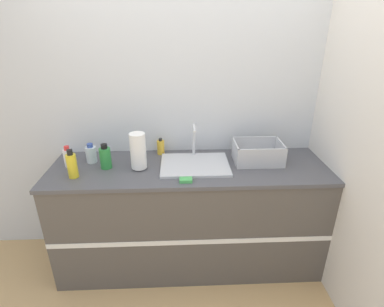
% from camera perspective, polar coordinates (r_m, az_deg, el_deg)
% --- Properties ---
extents(ground_plane, '(12.00, 12.00, 0.00)m').
position_cam_1_polar(ground_plane, '(2.64, -0.08, -23.96)').
color(ground_plane, tan).
extents(wall_back, '(4.54, 0.06, 2.60)m').
position_cam_1_polar(wall_back, '(2.53, -0.76, 8.75)').
color(wall_back, silver).
rests_on(wall_back, ground_plane).
extents(wall_right, '(0.06, 2.64, 2.60)m').
position_cam_1_polar(wall_right, '(2.49, 25.91, 6.07)').
color(wall_right, silver).
rests_on(wall_right, ground_plane).
extents(counter_cabinet, '(2.16, 0.66, 0.93)m').
position_cam_1_polar(counter_cabinet, '(2.57, -0.40, -11.68)').
color(counter_cabinet, '#514C47').
rests_on(counter_cabinet, ground_plane).
extents(sink, '(0.53, 0.41, 0.28)m').
position_cam_1_polar(sink, '(2.33, 0.55, -1.89)').
color(sink, silver).
rests_on(sink, counter_cabinet).
extents(paper_towel_roll, '(0.12, 0.12, 0.29)m').
position_cam_1_polar(paper_towel_roll, '(2.27, -10.22, 0.43)').
color(paper_towel_roll, '#4C4C51').
rests_on(paper_towel_roll, counter_cabinet).
extents(dish_rack, '(0.37, 0.27, 0.16)m').
position_cam_1_polar(dish_rack, '(2.44, 12.37, -0.20)').
color(dish_rack, '#B7BABF').
rests_on(dish_rack, counter_cabinet).
extents(bottle_clear, '(0.08, 0.08, 0.16)m').
position_cam_1_polar(bottle_clear, '(2.50, -18.66, -0.09)').
color(bottle_clear, silver).
rests_on(bottle_clear, counter_cabinet).
extents(bottle_white_spray, '(0.07, 0.07, 0.17)m').
position_cam_1_polar(bottle_white_spray, '(2.49, -22.51, -0.70)').
color(bottle_white_spray, white).
rests_on(bottle_white_spray, counter_cabinet).
extents(bottle_yellow, '(0.07, 0.07, 0.21)m').
position_cam_1_polar(bottle_yellow, '(2.30, -21.89, -2.07)').
color(bottle_yellow, yellow).
rests_on(bottle_yellow, counter_cabinet).
extents(bottle_green, '(0.09, 0.09, 0.19)m').
position_cam_1_polar(bottle_green, '(2.36, -16.17, -0.73)').
color(bottle_green, '#2D8C3D').
rests_on(bottle_green, counter_cabinet).
extents(soap_dispenser, '(0.06, 0.06, 0.14)m').
position_cam_1_polar(soap_dispenser, '(2.53, -5.98, 1.22)').
color(soap_dispenser, gold).
rests_on(soap_dispenser, counter_cabinet).
extents(sponge, '(0.09, 0.06, 0.02)m').
position_cam_1_polar(sponge, '(2.11, -1.19, -5.07)').
color(sponge, '#4CB259').
rests_on(sponge, counter_cabinet).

